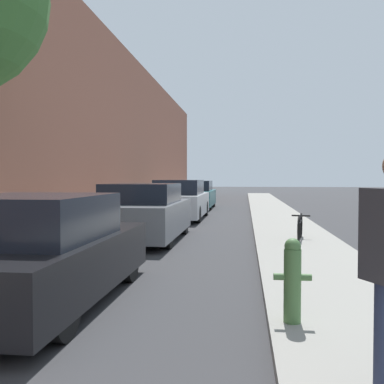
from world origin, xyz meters
name	(u,v)px	position (x,y,z in m)	size (l,w,h in m)	color
ground_plane	(198,222)	(0.00, 16.00, 0.00)	(120.00, 120.00, 0.00)	#333335
sidewalk_left	(120,219)	(-2.90, 16.00, 0.06)	(2.00, 52.00, 0.12)	gray
sidewalk_right	(281,221)	(2.90, 16.00, 0.06)	(2.00, 52.00, 0.12)	gray
building_facade_left	(83,117)	(-4.25, 16.00, 3.83)	(0.70, 52.00, 7.65)	#9E604C
parked_car_black	(36,252)	(-0.95, 5.71, 0.65)	(1.88, 3.92, 1.37)	black
parked_car_grey	(144,213)	(-0.88, 11.27, 0.69)	(1.86, 4.12, 1.44)	black
parked_car_silver	(180,201)	(-0.81, 17.00, 0.71)	(1.83, 4.68, 1.50)	black
parked_car_teal	(195,195)	(-0.93, 22.88, 0.68)	(1.91, 4.26, 1.43)	black
fire_hydrant	(292,279)	(2.14, 5.01, 0.56)	(0.38, 0.17, 0.86)	#47703D
bicycle	(300,227)	(2.94, 10.98, 0.43)	(0.44, 1.45, 0.60)	black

